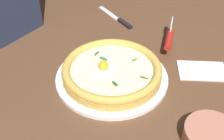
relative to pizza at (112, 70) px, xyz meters
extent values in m
cube|color=brown|center=(0.03, 0.00, -0.05)|extent=(2.40, 2.40, 0.03)
cylinder|color=white|center=(0.00, 0.00, -0.03)|extent=(0.32, 0.32, 0.01)
cylinder|color=gold|center=(0.00, 0.00, -0.01)|extent=(0.28, 0.28, 0.02)
torus|color=gold|center=(0.00, 0.00, 0.01)|extent=(0.28, 0.28, 0.02)
cylinder|color=#F6EBBC|center=(0.00, 0.00, 0.00)|extent=(0.24, 0.24, 0.00)
ellipsoid|color=white|center=(-0.01, -0.02, 0.01)|extent=(0.07, 0.06, 0.01)
sphere|color=yellow|center=(-0.02, -0.01, 0.02)|extent=(0.03, 0.03, 0.03)
ellipsoid|color=#2E733C|center=(-0.04, 0.03, 0.01)|extent=(0.03, 0.01, 0.01)
ellipsoid|color=#619244|center=(0.04, 0.06, 0.01)|extent=(0.01, 0.03, 0.01)
ellipsoid|color=#2A6020|center=(0.04, -0.06, 0.01)|extent=(0.03, 0.02, 0.01)
ellipsoid|color=#3D762D|center=(-0.07, 0.04, 0.01)|extent=(0.01, 0.03, 0.01)
ellipsoid|color=#34672E|center=(0.10, 0.00, 0.01)|extent=(0.03, 0.01, 0.01)
cylinder|color=#B6705A|center=(0.30, -0.11, -0.01)|extent=(0.12, 0.12, 0.04)
cylinder|color=silver|center=(0.09, 0.27, 0.01)|extent=(0.02, 0.08, 0.08)
cylinder|color=silver|center=(0.09, 0.26, 0.01)|extent=(0.01, 0.02, 0.01)
cylinder|color=#B51F19|center=(0.10, 0.20, 0.01)|extent=(0.04, 0.10, 0.02)
cube|color=silver|center=(-0.18, 0.35, -0.03)|extent=(0.12, 0.08, 0.00)
cube|color=black|center=(-0.09, 0.30, -0.03)|extent=(0.07, 0.05, 0.01)
cube|color=white|center=(0.23, 0.14, -0.03)|extent=(0.16, 0.14, 0.01)
camera|label=1|loc=(0.27, -0.57, 0.51)|focal=46.70mm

